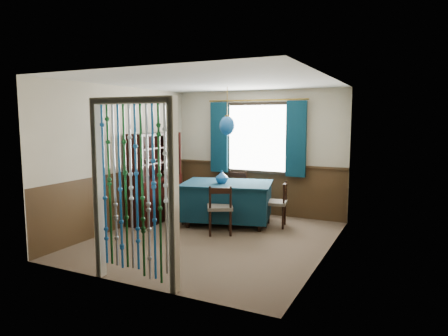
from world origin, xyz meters
The scene contains 22 objects.
floor centered at (0.00, 0.00, 0.00)m, with size 4.00×4.00×0.00m, color brown.
ceiling centered at (0.00, 0.00, 2.50)m, with size 4.00×4.00×0.00m, color silver.
wall_back centered at (0.00, 2.00, 1.25)m, with size 3.60×3.60×0.00m, color #BBB199.
wall_front centered at (0.00, -2.00, 1.25)m, with size 3.60×3.60×0.00m, color #BBB199.
wall_left centered at (-1.80, 0.00, 1.25)m, with size 4.00×4.00×0.00m, color #BBB199.
wall_right centered at (1.80, 0.00, 1.25)m, with size 4.00×4.00×0.00m, color #BBB199.
wainscot_back centered at (0.00, 1.99, 0.50)m, with size 3.60×3.60×0.00m, color #3E2B17.
wainscot_front centered at (0.00, -1.99, 0.50)m, with size 3.60×3.60×0.00m, color #3E2B17.
wainscot_left centered at (-1.79, 0.00, 0.50)m, with size 4.00×4.00×0.00m, color #3E2B17.
wainscot_right centered at (1.79, 0.00, 0.50)m, with size 4.00×4.00×0.00m, color #3E2B17.
window centered at (0.00, 1.95, 1.55)m, with size 1.32×0.12×1.42m, color black.
doorway centered at (0.00, -1.94, 1.05)m, with size 1.16×0.12×2.18m, color silver, non-canonical shape.
dining_table centered at (-0.20, 0.97, 0.45)m, with size 1.83×1.48×0.77m.
chair_near centered at (-0.02, 0.31, 0.45)m, with size 0.56×0.55×0.84m.
chair_far centered at (-0.37, 1.69, 0.47)m, with size 0.45×0.43×0.87m.
chair_left centered at (-1.12, 0.70, 0.45)m, with size 0.45×0.47×0.85m.
chair_right centered at (0.69, 1.20, 0.43)m, with size 0.45×0.46×0.81m.
sideboard centered at (-1.56, 0.60, 0.58)m, with size 0.46×1.28×1.67m.
pendant_lamp centered at (-0.20, 0.97, 1.81)m, with size 0.28×0.28×0.86m.
vase_table centered at (-0.25, 0.85, 0.88)m, with size 0.21×0.21×0.22m, color navy.
bowl_shelf centered at (-1.50, 0.41, 1.17)m, with size 0.24×0.24×0.06m, color beige.
vase_sideboard centered at (-1.50, 0.95, 0.93)m, with size 0.18×0.18×0.18m, color beige.
Camera 1 is at (2.91, -5.55, 1.93)m, focal length 32.00 mm.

